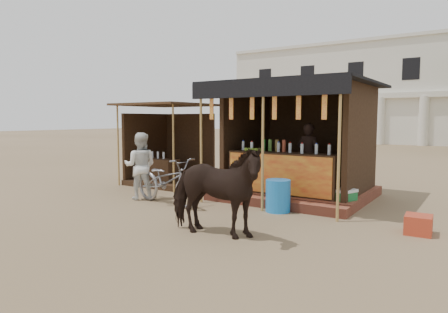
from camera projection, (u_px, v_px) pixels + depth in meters
ground at (178, 220)px, 7.69m from camera, size 120.00×120.00×0.00m
main_stall at (297, 156)px, 9.83m from camera, size 3.60×3.61×2.78m
secondary_stall at (166, 155)px, 12.03m from camera, size 2.40×2.40×2.38m
cow at (214, 191)px, 6.53m from camera, size 1.89×1.05×1.52m
motorbike at (167, 181)px, 9.04m from camera, size 2.13×1.02×1.07m
bystander at (140, 166)px, 9.60m from camera, size 0.99×0.94×1.61m
blue_barrel at (278, 196)px, 8.33m from camera, size 0.60×0.60×0.68m
red_crate at (418, 225)px, 6.72m from camera, size 0.45×0.47×0.32m
cooler at (339, 199)px, 8.56m from camera, size 0.75×0.63×0.46m
background_building at (391, 94)px, 33.30m from camera, size 26.00×7.45×8.18m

